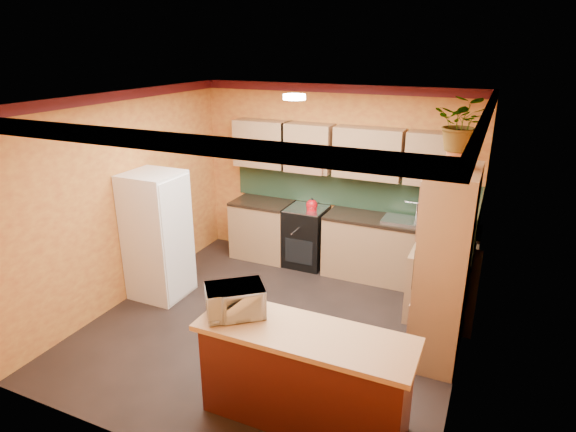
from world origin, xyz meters
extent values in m
plane|color=black|center=(0.00, 0.00, 0.00)|extent=(4.20, 4.20, 0.00)
cube|color=white|center=(0.00, 0.00, 2.70)|extent=(4.20, 4.20, 0.04)
cube|color=gold|center=(0.00, 2.10, 1.35)|extent=(4.20, 0.04, 2.70)
cube|color=gold|center=(0.00, -2.10, 1.35)|extent=(4.20, 0.04, 2.70)
cube|color=gold|center=(-2.10, 0.00, 1.35)|extent=(0.04, 4.20, 2.70)
cube|color=gold|center=(2.10, 0.00, 1.35)|extent=(0.04, 4.20, 2.70)
cube|color=#203B27|center=(0.25, 2.09, 1.19)|extent=(3.70, 0.02, 0.53)
cube|color=#203B27|center=(2.09, 1.40, 1.19)|extent=(0.02, 1.40, 0.53)
cube|color=tan|center=(0.10, 1.93, 1.80)|extent=(3.10, 0.34, 0.70)
cylinder|color=white|center=(0.00, 0.60, 2.66)|extent=(0.26, 0.26, 0.06)
cube|color=tan|center=(0.32, 1.80, 0.44)|extent=(3.65, 0.60, 0.88)
cube|color=black|center=(0.32, 1.80, 0.90)|extent=(3.65, 0.62, 0.04)
cube|color=black|center=(-0.31, 1.80, 0.46)|extent=(0.58, 0.58, 0.91)
cube|color=silver|center=(1.09, 1.80, 0.94)|extent=(0.48, 0.40, 0.03)
cube|color=tan|center=(1.80, 0.99, 0.44)|extent=(0.60, 0.80, 0.88)
cube|color=black|center=(1.80, 0.99, 0.90)|extent=(0.62, 0.80, 0.04)
cube|color=white|center=(-1.75, 0.12, 0.85)|extent=(0.68, 0.66, 1.70)
cube|color=tan|center=(1.85, 0.24, 1.05)|extent=(0.48, 0.90, 2.10)
cylinder|color=#AB5329|center=(1.85, 0.29, 2.18)|extent=(0.22, 0.22, 0.16)
imported|color=tan|center=(1.85, 0.29, 2.52)|extent=(0.52, 0.47, 0.53)
cube|color=#4F1212|center=(0.91, -1.27, 0.44)|extent=(1.80, 0.55, 0.88)
cube|color=tan|center=(0.91, -1.27, 0.91)|extent=(1.90, 0.65, 0.05)
imported|color=white|center=(0.24, -1.27, 1.07)|extent=(0.61, 0.59, 0.28)
camera|label=1|loc=(2.22, -4.52, 3.23)|focal=30.00mm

